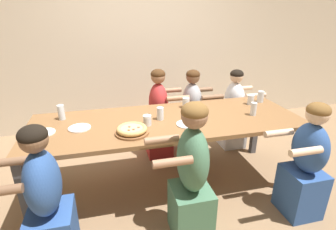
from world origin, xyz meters
name	(u,v)px	position (x,y,z in m)	size (l,w,h in m)	color
ground_plane	(168,184)	(0.00, 0.00, 0.00)	(18.00, 18.00, 0.00)	#896B4C
restaurant_back_panel	(139,25)	(0.00, 1.80, 1.60)	(10.00, 0.06, 3.20)	beige
dining_table	(168,126)	(0.00, 0.00, 0.72)	(2.70, 0.96, 0.78)	brown
pizza_board_main	(132,130)	(-0.39, -0.23, 0.82)	(0.30, 0.30, 0.07)	brown
empty_plate_a	(80,128)	(-0.85, -0.01, 0.79)	(0.20, 0.20, 0.02)	white
empty_plate_b	(44,133)	(-1.15, -0.04, 0.79)	(0.19, 0.19, 0.02)	white
empty_plate_c	(188,124)	(0.15, -0.17, 0.79)	(0.22, 0.22, 0.02)	white
cocktail_glass_blue	(147,121)	(-0.22, -0.08, 0.83)	(0.08, 0.08, 0.12)	silver
drinking_glass_a	(254,109)	(0.89, -0.09, 0.85)	(0.06, 0.06, 0.14)	silver
drinking_glass_b	(160,114)	(-0.07, 0.02, 0.85)	(0.07, 0.07, 0.13)	silver
drinking_glass_c	(186,103)	(0.28, 0.30, 0.83)	(0.08, 0.08, 0.11)	silver
drinking_glass_d	(260,97)	(1.20, 0.27, 0.84)	(0.07, 0.07, 0.13)	silver
drinking_glass_e	(251,100)	(1.04, 0.21, 0.84)	(0.07, 0.07, 0.11)	silver
drinking_glass_f	(61,113)	(-1.03, 0.27, 0.85)	(0.07, 0.07, 0.15)	silver
diner_near_left	(47,205)	(-1.06, -0.70, 0.52)	(0.51, 0.40, 1.14)	#2D5193
diner_far_midright	(192,116)	(0.50, 0.70, 0.50)	(0.51, 0.40, 1.12)	#99999E
diner_near_right	(305,166)	(1.10, -0.70, 0.51)	(0.51, 0.40, 1.11)	#2D5193
diner_near_center	(191,179)	(0.02, -0.70, 0.56)	(0.51, 0.40, 1.20)	#477556
diner_far_center	(159,118)	(0.05, 0.70, 0.52)	(0.51, 0.40, 1.15)	#B22D2D
diner_far_right	(233,113)	(1.11, 0.70, 0.49)	(0.51, 0.40, 1.09)	silver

